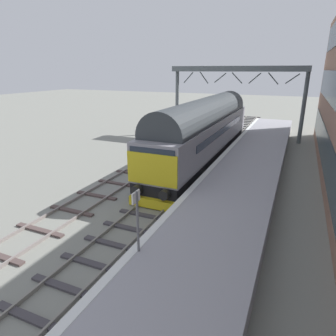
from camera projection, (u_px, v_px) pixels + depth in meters
The scene contains 7 objects.
ground_plane at pixel (175, 187), 17.51m from camera, with size 140.00×140.00×0.00m, color gray.
track_main at pixel (175, 186), 17.49m from camera, with size 2.50×60.00×0.15m.
track_adjacent_west at pixel (125, 178), 18.79m from camera, with size 2.50×60.00×0.15m.
station_platform at pixel (237, 188), 15.99m from camera, with size 4.00×44.00×1.01m.
diesel_locomotive at pixel (205, 129), 21.66m from camera, with size 2.74×17.82×4.68m.
platform_number_sign at pixel (137, 213), 9.17m from camera, with size 0.10×0.44×2.07m.
overhead_footbridge at pixel (237, 73), 28.22m from camera, with size 12.72×2.00×6.91m.
Camera 1 is at (6.10, -15.08, 6.58)m, focal length 31.72 mm.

